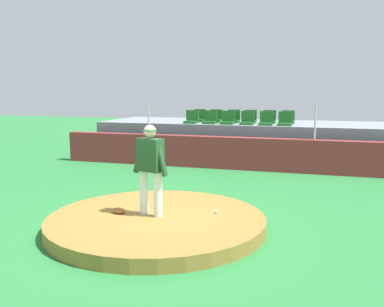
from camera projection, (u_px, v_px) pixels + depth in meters
name	position (u px, v px, depth m)	size (l,w,h in m)	color
ground_plane	(157.00, 228.00, 8.29)	(60.00, 60.00, 0.00)	#2B7F3B
pitchers_mound	(157.00, 222.00, 8.27)	(4.27, 4.27, 0.26)	olive
pitcher	(150.00, 163.00, 8.16)	(0.85, 0.40, 1.81)	white
baseball	(216.00, 211.00, 8.43)	(0.07, 0.07, 0.07)	white
fielding_glove	(119.00, 211.00, 8.42)	(0.30, 0.20, 0.11)	brown
brick_barrier	(230.00, 153.00, 14.52)	(12.41, 0.40, 1.10)	maroon
fence_post_left	(149.00, 119.00, 15.24)	(0.06, 0.06, 1.14)	silver
fence_post_right	(315.00, 122.00, 13.53)	(0.06, 0.06, 1.14)	silver
bleacher_platform	(243.00, 140.00, 16.91)	(11.15, 3.55, 1.43)	gray
stadium_chair_0	(192.00, 119.00, 16.09)	(0.48, 0.44, 0.50)	#226626
stadium_chair_1	(210.00, 120.00, 15.90)	(0.48, 0.44, 0.50)	#226626
stadium_chair_2	(228.00, 120.00, 15.68)	(0.48, 0.44, 0.50)	#226626
stadium_chair_3	(247.00, 120.00, 15.50)	(0.48, 0.44, 0.50)	#226626
stadium_chair_4	(266.00, 121.00, 15.25)	(0.48, 0.44, 0.50)	#226626
stadium_chair_5	(285.00, 121.00, 15.06)	(0.48, 0.44, 0.50)	#226626
stadium_chair_6	(199.00, 118.00, 16.98)	(0.48, 0.44, 0.50)	#226626
stadium_chair_7	(216.00, 118.00, 16.73)	(0.48, 0.44, 0.50)	#226626
stadium_chair_8	(233.00, 119.00, 16.53)	(0.48, 0.44, 0.50)	#226626
stadium_chair_9	(250.00, 119.00, 16.32)	(0.48, 0.44, 0.50)	#226626
stadium_chair_10	(269.00, 119.00, 16.16)	(0.48, 0.44, 0.50)	#226626
stadium_chair_11	(288.00, 120.00, 15.93)	(0.48, 0.44, 0.50)	#226626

